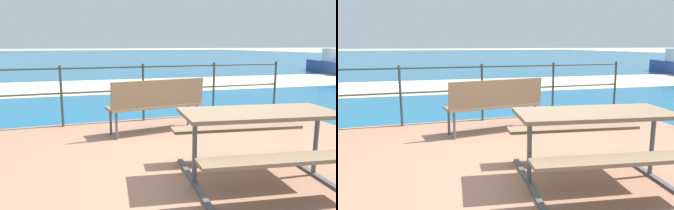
{
  "view_description": "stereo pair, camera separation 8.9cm",
  "coord_description": "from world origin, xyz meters",
  "views": [
    {
      "loc": [
        -1.51,
        -3.5,
        1.5
      ],
      "look_at": [
        0.14,
        1.38,
        0.54
      ],
      "focal_mm": 34.92,
      "sensor_mm": 36.0,
      "label": 1
    },
    {
      "loc": [
        -1.42,
        -3.53,
        1.5
      ],
      "look_at": [
        0.14,
        1.38,
        0.54
      ],
      "focal_mm": 34.92,
      "sensor_mm": 36.0,
      "label": 2
    }
  ],
  "objects": [
    {
      "name": "ground_plane",
      "position": [
        0.0,
        0.0,
        0.0
      ],
      "size": [
        240.0,
        240.0,
        0.0
      ],
      "primitive_type": "plane",
      "color": "tan"
    },
    {
      "name": "patio_paving",
      "position": [
        0.0,
        0.0,
        0.03
      ],
      "size": [
        6.4,
        5.2,
        0.06
      ],
      "primitive_type": "cube",
      "color": "#996B51",
      "rests_on": "ground"
    },
    {
      "name": "sea_water",
      "position": [
        0.0,
        40.0,
        0.01
      ],
      "size": [
        90.0,
        90.0,
        0.01
      ],
      "primitive_type": "cube",
      "color": "#145B84",
      "rests_on": "ground"
    },
    {
      "name": "beach_strip",
      "position": [
        0.0,
        8.41,
        0.01
      ],
      "size": [
        54.14,
        6.83,
        0.01
      ],
      "primitive_type": "cube",
      "rotation": [
        0.0,
        0.0,
        -0.05
      ],
      "color": "beige",
      "rests_on": "ground"
    },
    {
      "name": "picnic_table",
      "position": [
        0.46,
        -0.65,
        0.63
      ],
      "size": [
        1.8,
        1.62,
        0.75
      ],
      "rotation": [
        0.0,
        0.0,
        -0.14
      ],
      "color": "#7A6047",
      "rests_on": "patio_paving"
    },
    {
      "name": "park_bench",
      "position": [
        -0.01,
        1.5,
        0.6
      ],
      "size": [
        1.64,
        0.63,
        0.89
      ],
      "rotation": [
        0.0,
        0.0,
        3.28
      ],
      "color": "#7A6047",
      "rests_on": "patio_paving"
    },
    {
      "name": "railing_fence",
      "position": [
        0.0,
        2.45,
        0.75
      ],
      "size": [
        5.94,
        0.04,
        1.08
      ],
      "color": "#2D3833",
      "rests_on": "patio_paving"
    },
    {
      "name": "boat_near",
      "position": [
        12.34,
        10.33,
        0.44
      ],
      "size": [
        2.42,
        4.45,
        1.29
      ],
      "rotation": [
        0.0,
        0.0,
        1.22
      ],
      "color": "#2D478C",
      "rests_on": "sea_water"
    }
  ]
}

